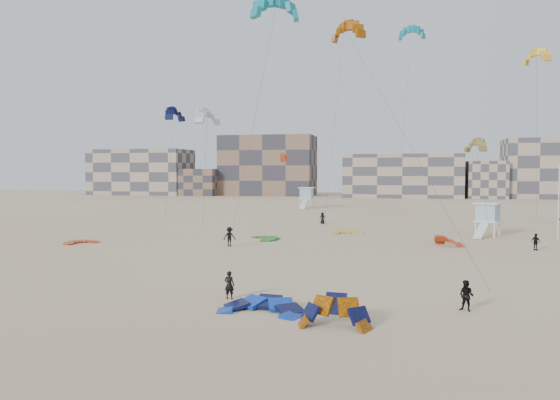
% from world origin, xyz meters
% --- Properties ---
extents(ground, '(320.00, 320.00, 0.00)m').
position_xyz_m(ground, '(0.00, 0.00, 0.00)').
color(ground, beige).
rests_on(ground, ground).
extents(kite_ground_blue, '(4.82, 5.04, 2.19)m').
position_xyz_m(kite_ground_blue, '(3.77, -0.40, 0.00)').
color(kite_ground_blue, blue).
rests_on(kite_ground_blue, ground).
extents(kite_ground_orange, '(3.55, 3.48, 3.31)m').
position_xyz_m(kite_ground_orange, '(7.77, -2.35, 0.00)').
color(kite_ground_orange, '#D96E00').
rests_on(kite_ground_orange, ground).
extents(kite_ground_red, '(4.48, 4.46, 0.59)m').
position_xyz_m(kite_ground_red, '(-20.86, 21.45, 0.00)').
color(kite_ground_red, '#D5471A').
rests_on(kite_ground_red, ground).
extents(kite_ground_green, '(5.29, 5.20, 0.68)m').
position_xyz_m(kite_ground_green, '(-3.62, 28.71, 0.00)').
color(kite_ground_green, green).
rests_on(kite_ground_green, ground).
extents(kite_ground_red_far, '(4.50, 4.47, 2.96)m').
position_xyz_m(kite_ground_red_far, '(14.99, 28.06, 0.00)').
color(kite_ground_red_far, '#D5471A').
rests_on(kite_ground_red_far, ground).
extents(kite_ground_yellow, '(4.24, 4.37, 0.59)m').
position_xyz_m(kite_ground_yellow, '(4.23, 36.10, 0.00)').
color(kite_ground_yellow, yellow).
rests_on(kite_ground_yellow, ground).
extents(kitesurfer_main, '(0.58, 0.39, 1.60)m').
position_xyz_m(kitesurfer_main, '(1.25, 1.98, 0.80)').
color(kitesurfer_main, black).
rests_on(kitesurfer_main, ground).
extents(kitesurfer_b, '(0.98, 0.90, 1.61)m').
position_xyz_m(kitesurfer_b, '(14.07, 2.13, 0.80)').
color(kitesurfer_b, black).
rests_on(kitesurfer_b, ground).
extents(kitesurfer_c, '(1.40, 1.27, 1.89)m').
position_xyz_m(kitesurfer_c, '(-5.58, 22.67, 0.94)').
color(kitesurfer_c, black).
rests_on(kitesurfer_c, ground).
extents(kitesurfer_d, '(0.90, 0.94, 1.56)m').
position_xyz_m(kitesurfer_d, '(22.61, 26.39, 0.78)').
color(kitesurfer_d, black).
rests_on(kitesurfer_d, ground).
extents(kitesurfer_e, '(0.83, 0.58, 1.61)m').
position_xyz_m(kitesurfer_e, '(-0.20, 47.11, 0.81)').
color(kitesurfer_e, black).
rests_on(kitesurfer_e, ground).
extents(kite_fly_teal_a, '(6.92, 6.05, 23.23)m').
position_xyz_m(kite_fly_teal_a, '(-1.31, 24.00, 22.62)').
color(kite_fly_teal_a, '#0B729B').
rests_on(kite_fly_teal_a, ground).
extents(kite_fly_orange, '(13.15, 32.17, 22.34)m').
position_xyz_m(kite_fly_orange, '(4.72, 31.80, 22.02)').
color(kite_fly_orange, '#D96E00').
rests_on(kite_fly_orange, ground).
extents(kite_fly_grey, '(4.58, 6.51, 13.79)m').
position_xyz_m(kite_fly_grey, '(-11.37, 32.21, 13.33)').
color(kite_fly_grey, silver).
rests_on(kite_fly_grey, ground).
extents(kite_fly_olive, '(4.09, 12.16, 10.21)m').
position_xyz_m(kite_fly_olive, '(18.56, 37.60, 10.03)').
color(kite_fly_olive, olive).
rests_on(kite_fly_olive, ground).
extents(kite_fly_yellow, '(5.03, 5.05, 21.94)m').
position_xyz_m(kite_fly_yellow, '(26.98, 48.46, 21.73)').
color(kite_fly_yellow, yellow).
rests_on(kite_fly_yellow, ground).
extents(kite_fly_navy, '(4.56, 9.88, 16.16)m').
position_xyz_m(kite_fly_navy, '(-22.85, 49.11, 15.61)').
color(kite_fly_navy, '#0F163E').
rests_on(kite_fly_navy, ground).
extents(kite_fly_teal_b, '(4.22, 7.48, 29.19)m').
position_xyz_m(kite_fly_teal_b, '(11.57, 62.57, 28.95)').
color(kite_fly_teal_b, '#0B729B').
rests_on(kite_fly_teal_b, ground).
extents(kite_fly_red, '(7.66, 9.17, 9.72)m').
position_xyz_m(kite_fly_red, '(-9.67, 65.21, 9.52)').
color(kite_fly_red, '#D5471A').
rests_on(kite_fly_red, ground).
extents(lifeguard_tower_near, '(3.51, 5.60, 3.75)m').
position_xyz_m(lifeguard_tower_near, '(19.89, 36.91, 1.86)').
color(lifeguard_tower_near, white).
rests_on(lifeguard_tower_near, ground).
extents(lifeguard_tower_far, '(3.03, 5.66, 4.10)m').
position_xyz_m(lifeguard_tower_far, '(-8.13, 78.81, 2.03)').
color(lifeguard_tower_far, white).
rests_on(lifeguard_tower_far, ground).
extents(flagpole, '(0.65, 0.10, 7.97)m').
position_xyz_m(flagpole, '(26.66, 35.14, 4.18)').
color(flagpole, white).
rests_on(flagpole, ground).
extents(condo_west_a, '(30.00, 15.00, 14.00)m').
position_xyz_m(condo_west_a, '(-70.00, 130.00, 7.00)').
color(condo_west_a, tan).
rests_on(condo_west_a, ground).
extents(condo_west_b, '(28.00, 14.00, 18.00)m').
position_xyz_m(condo_west_b, '(-30.00, 134.00, 9.00)').
color(condo_west_b, brown).
rests_on(condo_west_b, ground).
extents(condo_mid, '(32.00, 16.00, 12.00)m').
position_xyz_m(condo_mid, '(10.00, 130.00, 6.00)').
color(condo_mid, tan).
rests_on(condo_mid, ground).
extents(condo_east, '(26.00, 14.00, 16.00)m').
position_xyz_m(condo_east, '(50.00, 132.00, 8.00)').
color(condo_east, tan).
rests_on(condo_east, ground).
extents(condo_fill_left, '(12.00, 10.00, 8.00)m').
position_xyz_m(condo_fill_left, '(-50.00, 128.00, 4.00)').
color(condo_fill_left, brown).
rests_on(condo_fill_left, ground).
extents(condo_fill_right, '(10.00, 10.00, 10.00)m').
position_xyz_m(condo_fill_right, '(32.00, 128.00, 5.00)').
color(condo_fill_right, tan).
rests_on(condo_fill_right, ground).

